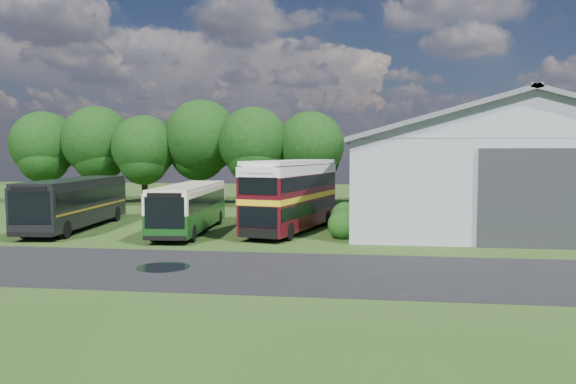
# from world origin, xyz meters

# --- Properties ---
(ground) EXTENTS (120.00, 120.00, 0.00)m
(ground) POSITION_xyz_m (0.00, 0.00, 0.00)
(ground) COLOR #233C13
(ground) RESTS_ON ground
(asphalt_road) EXTENTS (60.00, 8.00, 0.02)m
(asphalt_road) POSITION_xyz_m (3.00, -3.00, 0.00)
(asphalt_road) COLOR black
(asphalt_road) RESTS_ON ground
(puddle) EXTENTS (2.20, 2.20, 0.01)m
(puddle) POSITION_xyz_m (-1.50, -3.00, 0.00)
(puddle) COLOR black
(puddle) RESTS_ON ground
(storage_shed) EXTENTS (18.80, 24.80, 8.15)m
(storage_shed) POSITION_xyz_m (15.00, 15.98, 4.17)
(storage_shed) COLOR gray
(storage_shed) RESTS_ON ground
(tree_far_left) EXTENTS (6.12, 6.12, 8.64)m
(tree_far_left) POSITION_xyz_m (-23.00, 24.00, 5.56)
(tree_far_left) COLOR black
(tree_far_left) RESTS_ON ground
(tree_left_a) EXTENTS (6.46, 6.46, 9.12)m
(tree_left_a) POSITION_xyz_m (-18.00, 24.50, 5.87)
(tree_left_a) COLOR black
(tree_left_a) RESTS_ON ground
(tree_left_b) EXTENTS (5.78, 5.78, 8.16)m
(tree_left_b) POSITION_xyz_m (-13.00, 23.50, 5.25)
(tree_left_b) COLOR black
(tree_left_b) RESTS_ON ground
(tree_mid) EXTENTS (6.80, 6.80, 9.60)m
(tree_mid) POSITION_xyz_m (-8.00, 24.80, 6.18)
(tree_mid) COLOR black
(tree_mid) RESTS_ON ground
(tree_right_a) EXTENTS (6.26, 6.26, 8.83)m
(tree_right_a) POSITION_xyz_m (-3.00, 23.80, 5.69)
(tree_right_a) COLOR black
(tree_right_a) RESTS_ON ground
(tree_right_b) EXTENTS (5.98, 5.98, 8.45)m
(tree_right_b) POSITION_xyz_m (2.00, 24.60, 5.44)
(tree_right_b) COLOR black
(tree_right_b) RESTS_ON ground
(shrub_front) EXTENTS (1.70, 1.70, 1.70)m
(shrub_front) POSITION_xyz_m (5.60, 6.00, 0.00)
(shrub_front) COLOR #194714
(shrub_front) RESTS_ON ground
(shrub_mid) EXTENTS (1.60, 1.60, 1.60)m
(shrub_mid) POSITION_xyz_m (5.60, 8.00, 0.00)
(shrub_mid) COLOR #194714
(shrub_mid) RESTS_ON ground
(shrub_back) EXTENTS (1.80, 1.80, 1.80)m
(shrub_back) POSITION_xyz_m (5.60, 10.00, 0.00)
(shrub_back) COLOR #194714
(shrub_back) RESTS_ON ground
(bus_green_single) EXTENTS (3.04, 10.51, 2.86)m
(bus_green_single) POSITION_xyz_m (-3.62, 7.27, 1.52)
(bus_green_single) COLOR black
(bus_green_single) RESTS_ON ground
(bus_maroon_double) EXTENTS (4.85, 10.37, 4.32)m
(bus_maroon_double) POSITION_xyz_m (2.42, 8.43, 2.16)
(bus_maroon_double) COLOR black
(bus_maroon_double) RESTS_ON ground
(bus_dark_single) EXTENTS (3.60, 11.53, 3.13)m
(bus_dark_single) POSITION_xyz_m (-11.21, 7.78, 1.67)
(bus_dark_single) COLOR black
(bus_dark_single) RESTS_ON ground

